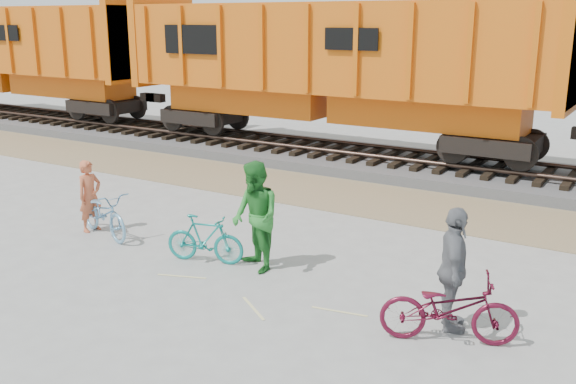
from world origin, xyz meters
The scene contains 12 objects.
ground centered at (0.00, 0.00, 0.00)m, with size 120.00×120.00×0.00m, color #9E9E99.
gravel_strip centered at (0.00, 5.50, 0.01)m, with size 120.00×3.00×0.02m, color #8E7858.
ballast_bed centered at (0.00, 9.00, 0.15)m, with size 120.00×4.00×0.30m, color slate.
track centered at (0.00, 9.00, 0.47)m, with size 120.00×2.60×0.24m.
hopper_car_left centered at (-18.24, 9.00, 3.01)m, with size 14.00×3.13×4.65m.
hopper_car_center centered at (-3.24, 9.00, 3.01)m, with size 14.00×3.13×4.65m.
bicycle_blue centered at (-3.81, 0.06, 0.49)m, with size 0.65×1.85×0.97m, color #72A6CB.
bicycle_teal centered at (-1.08, -0.03, 0.45)m, with size 0.43×1.51×0.91m, color #11817A.
bicycle_maroon centered at (3.72, -0.65, 0.50)m, with size 0.66×1.90×1.00m, color #520E22.
person_solo centered at (-4.31, 0.16, 0.76)m, with size 0.56×0.37×1.53m, color #C35C38.
person_man centered at (-0.08, 0.17, 0.99)m, with size 0.96×0.75×1.98m, color #267B2B.
person_woman centered at (3.62, -0.25, 0.92)m, with size 1.08×0.45×1.84m, color slate.
Camera 1 is at (6.07, -8.75, 4.38)m, focal length 40.00 mm.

